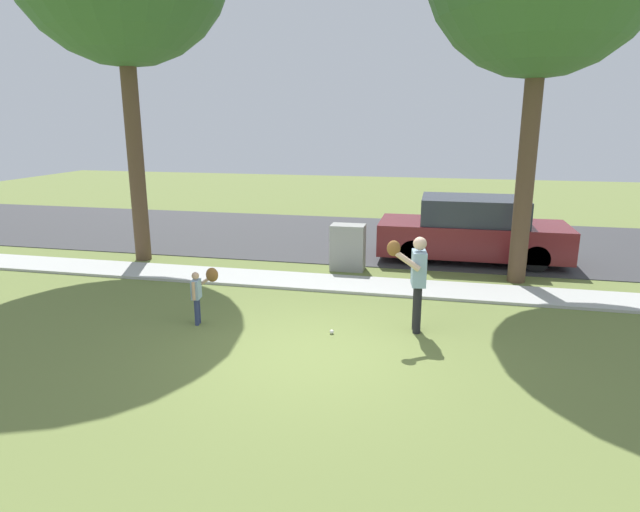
# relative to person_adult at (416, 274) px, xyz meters

# --- Properties ---
(ground_plane) EXTENTS (48.00, 48.00, 0.00)m
(ground_plane) POSITION_rel_person_adult_xyz_m (-1.52, 2.27, -1.02)
(ground_plane) COLOR olive
(sidewalk_strip) EXTENTS (36.00, 1.20, 0.06)m
(sidewalk_strip) POSITION_rel_person_adult_xyz_m (-1.52, 2.37, -0.99)
(sidewalk_strip) COLOR #B2B2AD
(sidewalk_strip) RESTS_ON ground
(road_surface) EXTENTS (36.00, 6.80, 0.02)m
(road_surface) POSITION_rel_person_adult_xyz_m (-1.52, 7.37, -1.01)
(road_surface) COLOR #38383A
(road_surface) RESTS_ON ground
(person_adult) EXTENTS (0.66, 0.68, 1.66)m
(person_adult) POSITION_rel_person_adult_xyz_m (0.00, 0.00, 0.00)
(person_adult) COLOR black
(person_adult) RESTS_ON ground
(person_child) EXTENTS (0.43, 0.43, 1.01)m
(person_child) POSITION_rel_person_adult_xyz_m (-3.70, -0.44, -0.36)
(person_child) COLOR navy
(person_child) RESTS_ON ground
(baseball) EXTENTS (0.07, 0.07, 0.07)m
(baseball) POSITION_rel_person_adult_xyz_m (-1.35, -0.42, -0.99)
(baseball) COLOR white
(baseball) RESTS_ON ground
(utility_cabinet) EXTENTS (0.81, 0.51, 1.11)m
(utility_cabinet) POSITION_rel_person_adult_xyz_m (-1.78, 3.66, -0.47)
(utility_cabinet) COLOR gray
(utility_cabinet) RESTS_ON ground
(parked_suv_maroon) EXTENTS (4.70, 1.90, 1.63)m
(parked_suv_maroon) POSITION_rel_person_adult_xyz_m (1.19, 5.24, -0.23)
(parked_suv_maroon) COLOR maroon
(parked_suv_maroon) RESTS_ON road_surface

